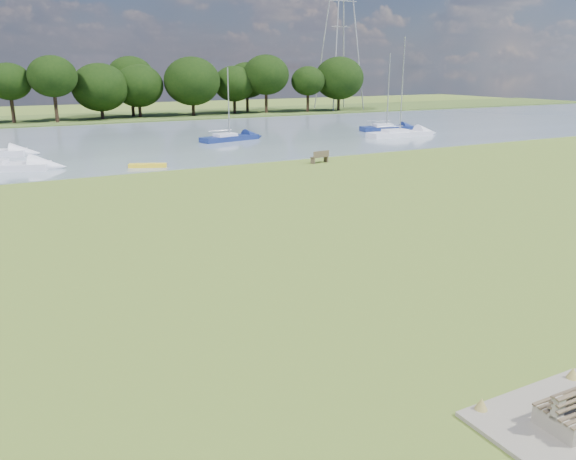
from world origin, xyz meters
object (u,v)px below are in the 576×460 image
riverbank_bench (320,157)px  sailboat_1 (386,126)px  sailboat_5 (229,136)px  sailboat_0 (399,132)px  kayak (148,165)px

riverbank_bench → sailboat_1: bearing=31.5°
sailboat_5 → sailboat_0: bearing=-29.4°
riverbank_bench → sailboat_0: bearing=24.1°
kayak → sailboat_0: (30.97, 7.13, 0.36)m
riverbank_bench → kayak: 14.13m
riverbank_bench → sailboat_5: size_ratio=0.23×
riverbank_bench → kayak: size_ratio=0.59×
kayak → sailboat_0: size_ratio=0.27×
sailboat_0 → sailboat_1: bearing=69.9°
sailboat_1 → sailboat_5: bearing=-168.6°
sailboat_0 → sailboat_5: 19.65m
sailboat_0 → sailboat_1: 6.10m
riverbank_bench → sailboat_1: sailboat_1 is taller
sailboat_1 → kayak: bearing=-148.0°
sailboat_0 → riverbank_bench: bearing=-143.6°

